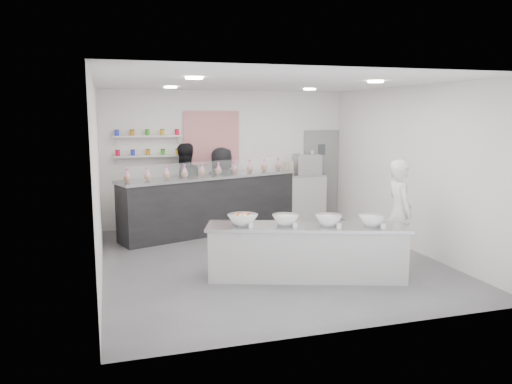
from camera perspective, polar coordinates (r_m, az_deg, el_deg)
floor at (r=8.73m, az=1.35°, el=-7.68°), size 6.00×6.00×0.00m
ceiling at (r=8.37m, az=1.43°, el=12.39°), size 6.00×6.00×0.00m
back_wall at (r=11.29m, az=-3.35°, el=3.89°), size 5.50×0.00×5.50m
left_wall at (r=8.01m, az=-17.66°, el=1.36°), size 0.00×6.00×6.00m
right_wall at (r=9.63m, az=17.16°, el=2.61°), size 0.00×6.00×6.00m
back_door at (r=12.05m, az=7.40°, el=2.00°), size 0.88×0.04×2.10m
pattern_panel at (r=11.16m, az=-5.10°, el=6.13°), size 1.25×0.03×1.20m
jar_shelf_lower at (r=10.92m, az=-12.23°, el=4.05°), size 1.45×0.22×0.04m
jar_shelf_upper at (r=10.89m, az=-12.30°, el=6.25°), size 1.45×0.22×0.04m
preserve_jars at (r=10.88m, az=-12.27°, el=5.51°), size 1.45×0.10×0.56m
downlight_0 at (r=7.06m, az=-7.08°, el=12.78°), size 0.24×0.24×0.02m
downlight_1 at (r=8.03m, az=13.51°, el=12.15°), size 0.24×0.24×0.02m
downlight_2 at (r=9.63m, az=-9.75°, el=11.71°), size 0.24×0.24×0.02m
downlight_3 at (r=10.36m, az=6.14°, el=11.59°), size 0.24×0.24×0.02m
prep_counter at (r=7.69m, az=5.80°, el=-6.82°), size 3.10×1.61×0.83m
back_bar at (r=10.53m, az=-5.18°, el=-1.39°), size 3.97×1.97×1.22m
sneeze_guard at (r=10.13m, az=-4.25°, el=2.66°), size 3.68×1.28×0.33m
espresso_ledge at (r=11.67m, az=4.37°, el=-0.68°), size 1.47×0.47×1.09m
espresso_machine at (r=11.68m, az=5.84°, el=3.14°), size 0.59×0.41×0.45m
cup_stacks at (r=11.52m, az=3.79°, el=2.72°), size 0.24×0.24×0.31m
prep_bowls at (r=7.57m, az=5.86°, el=-3.21°), size 2.40×1.23×0.16m
label_cards at (r=7.21m, az=8.59°, el=-4.28°), size 2.01×0.04×0.07m
cookie_bags at (r=10.42m, az=-5.24°, el=2.63°), size 3.58×1.35×0.26m
woman_prep at (r=8.51m, az=16.06°, el=-2.35°), size 0.52×0.70×1.76m
staff_left at (r=10.77m, az=-8.24°, el=0.55°), size 1.09×0.97×1.87m
staff_right at (r=10.79m, az=-3.90°, el=0.40°), size 0.97×0.74×1.79m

